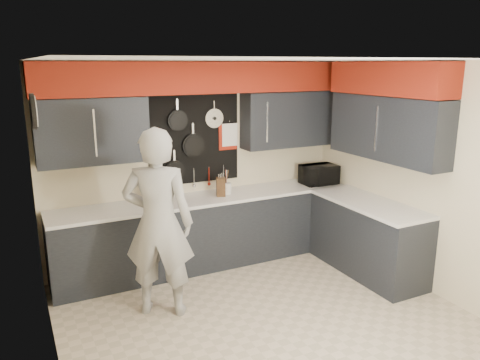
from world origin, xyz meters
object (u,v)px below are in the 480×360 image
microwave (319,175)px  knife_block (221,187)px  utensil_crock (227,188)px  person (158,223)px  coffee_maker (157,190)px

microwave → knife_block: bearing=-179.5°
utensil_crock → person: person is taller
coffee_maker → person: (-0.26, -0.88, -0.11)m
knife_block → person: person is taller
microwave → coffee_maker: coffee_maker is taller
knife_block → coffee_maker: size_ratio=0.69×
knife_block → person: (-1.08, -0.86, -0.05)m
utensil_crock → microwave: bearing=-4.9°
person → coffee_maker: bearing=-77.6°
utensil_crock → person: (-1.20, -0.92, -0.00)m
utensil_crock → coffee_maker: bearing=-177.0°
knife_block → utensil_crock: (0.12, 0.07, -0.05)m
utensil_crock → coffee_maker: (-0.95, -0.05, 0.11)m
coffee_maker → microwave: bearing=14.6°
knife_block → coffee_maker: bearing=-161.9°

